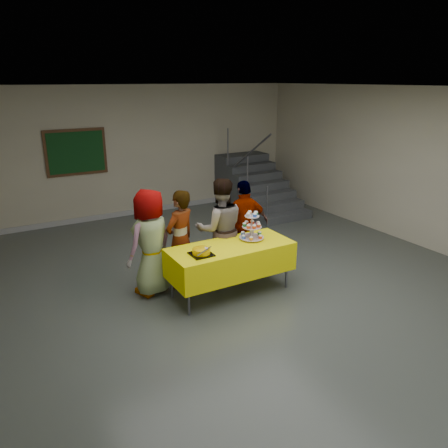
% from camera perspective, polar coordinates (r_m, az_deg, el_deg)
% --- Properties ---
extents(room_shell, '(10.00, 10.04, 3.02)m').
position_cam_1_polar(room_shell, '(5.97, 4.46, 8.86)').
color(room_shell, '#4C514C').
rests_on(room_shell, ground).
extents(bake_table, '(1.88, 0.78, 0.77)m').
position_cam_1_polar(bake_table, '(6.55, 0.87, -4.58)').
color(bake_table, '#595960').
rests_on(bake_table, ground).
extents(cupcake_stand, '(0.38, 0.38, 0.44)m').
position_cam_1_polar(cupcake_stand, '(6.68, 3.64, -0.53)').
color(cupcake_stand, silver).
rests_on(cupcake_stand, bake_table).
extents(bear_cake, '(0.32, 0.36, 0.12)m').
position_cam_1_polar(bear_cake, '(6.13, -2.98, -3.53)').
color(bear_cake, black).
rests_on(bear_cake, bake_table).
extents(schoolchild_a, '(0.93, 0.79, 1.62)m').
position_cam_1_polar(schoolchild_a, '(6.57, -9.55, -2.39)').
color(schoolchild_a, slate).
rests_on(schoolchild_a, ground).
extents(schoolchild_b, '(0.67, 0.57, 1.55)m').
position_cam_1_polar(schoolchild_b, '(6.73, -5.73, -2.01)').
color(schoolchild_b, slate).
rests_on(schoolchild_b, ground).
extents(schoolchild_c, '(0.95, 0.84, 1.66)m').
position_cam_1_polar(schoolchild_c, '(6.99, -0.50, -0.65)').
color(schoolchild_c, slate).
rests_on(schoolchild_c, ground).
extents(schoolchild_d, '(0.93, 0.47, 1.52)m').
position_cam_1_polar(schoolchild_d, '(7.44, 2.68, -0.04)').
color(schoolchild_d, slate).
rests_on(schoolchild_d, ground).
extents(staircase, '(1.30, 2.40, 2.04)m').
position_cam_1_polar(staircase, '(11.11, 3.87, 4.75)').
color(staircase, '#424447').
rests_on(staircase, ground).
extents(noticeboard, '(1.30, 0.05, 1.00)m').
position_cam_1_polar(noticeboard, '(10.10, -18.76, 8.86)').
color(noticeboard, '#472B16').
rests_on(noticeboard, ground).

